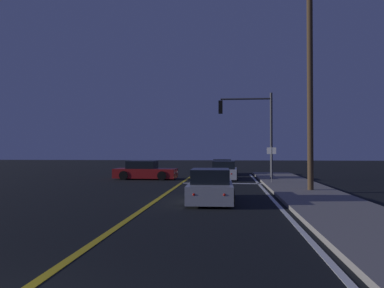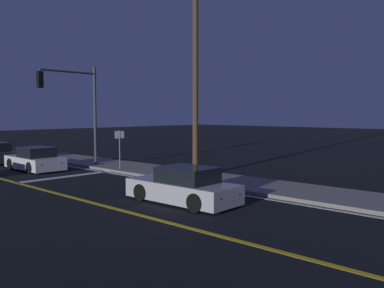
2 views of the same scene
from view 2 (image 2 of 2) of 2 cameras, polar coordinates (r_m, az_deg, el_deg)
sidewalk_right at (r=17.92m, az=11.06°, el=-6.03°), size 3.20×40.17×0.15m
lane_line_center at (r=12.83m, az=-5.17°, el=-10.44°), size 0.20×37.94×0.01m
lane_line_edge_right at (r=16.42m, az=7.64°, el=-7.19°), size 0.16×37.94×0.01m
stop_bar at (r=22.02m, az=-17.22°, el=-4.39°), size 5.12×0.50×0.01m
car_mid_block_silver at (r=14.94m, az=-1.21°, el=-6.05°), size 1.91×4.40×1.34m
car_parked_curb_white at (r=25.13m, az=-21.13°, el=-2.10°), size 2.01×4.18×1.34m
traffic_signal_near_right at (r=24.84m, az=-15.91°, el=5.88°), size 3.70×0.28×6.05m
utility_pole_right at (r=20.86m, az=0.48°, el=11.32°), size 1.69×0.29×11.20m
street_sign_corner at (r=23.12m, az=-10.11°, el=0.04°), size 0.56×0.11×2.32m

